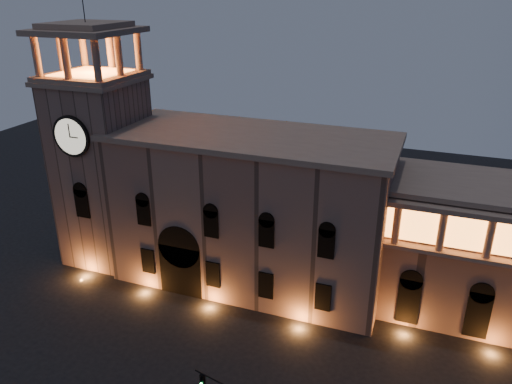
% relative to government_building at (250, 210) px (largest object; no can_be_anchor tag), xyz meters
% --- Properties ---
extents(government_building, '(30.80, 12.80, 17.60)m').
position_rel_government_building_xyz_m(government_building, '(0.00, 0.00, 0.00)').
color(government_building, '#836355').
rests_on(government_building, ground).
extents(clock_tower, '(9.80, 9.80, 32.40)m').
position_rel_government_building_xyz_m(clock_tower, '(-18.42, -0.95, 3.73)').
color(clock_tower, '#836355').
rests_on(clock_tower, ground).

